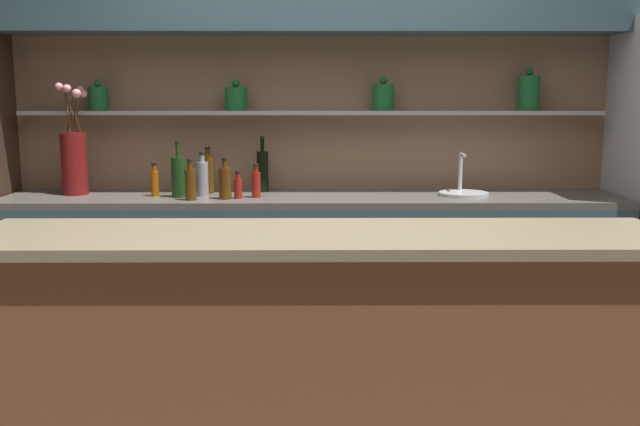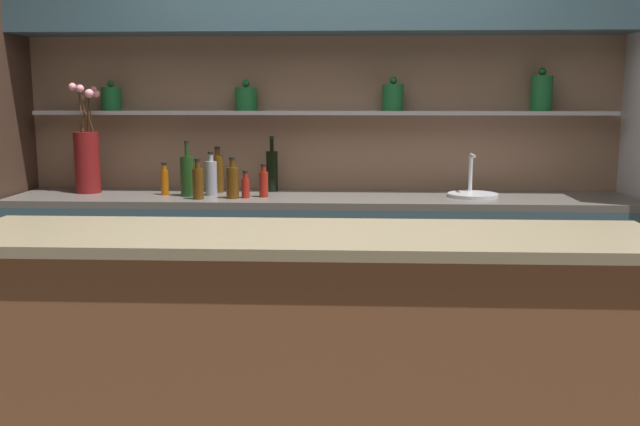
{
  "view_description": "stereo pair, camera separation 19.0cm",
  "coord_description": "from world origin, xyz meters",
  "px_view_note": "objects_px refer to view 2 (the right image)",
  "views": [
    {
      "loc": [
        -0.02,
        -2.99,
        1.51
      ],
      "look_at": [
        -0.0,
        0.4,
        0.95
      ],
      "focal_mm": 40.0,
      "sensor_mm": 36.0,
      "label": 1
    },
    {
      "loc": [
        0.17,
        -2.98,
        1.51
      ],
      "look_at": [
        -0.0,
        0.4,
        0.95
      ],
      "focal_mm": 40.0,
      "sensor_mm": 36.0,
      "label": 2
    }
  ],
  "objects_px": {
    "bottle_wine_4": "(187,175)",
    "flower_vase": "(87,157)",
    "bottle_spirit_0": "(211,177)",
    "bottle_sauce_7": "(246,186)",
    "bottle_spirit_3": "(198,182)",
    "bottle_sauce_5": "(264,183)",
    "bottle_spirit_2": "(218,173)",
    "bottle_spirit_6": "(232,182)",
    "bottle_wine_1": "(272,170)",
    "sink_fixture": "(473,192)",
    "bottle_sauce_8": "(165,181)"
  },
  "relations": [
    {
      "from": "bottle_wine_4",
      "to": "flower_vase",
      "type": "bearing_deg",
      "value": 169.79
    },
    {
      "from": "bottle_spirit_0",
      "to": "bottle_sauce_7",
      "type": "bearing_deg",
      "value": -25.39
    },
    {
      "from": "bottle_spirit_3",
      "to": "bottle_sauce_5",
      "type": "xyz_separation_m",
      "value": [
        0.37,
        0.11,
        -0.01
      ]
    },
    {
      "from": "bottle_sauce_7",
      "to": "bottle_spirit_2",
      "type": "bearing_deg",
      "value": 130.48
    },
    {
      "from": "bottle_spirit_2",
      "to": "bottle_spirit_6",
      "type": "relative_size",
      "value": 1.17
    },
    {
      "from": "bottle_wine_1",
      "to": "sink_fixture",
      "type": "bearing_deg",
      "value": -7.95
    },
    {
      "from": "flower_vase",
      "to": "sink_fixture",
      "type": "bearing_deg",
      "value": -1.24
    },
    {
      "from": "flower_vase",
      "to": "bottle_spirit_6",
      "type": "height_order",
      "value": "flower_vase"
    },
    {
      "from": "bottle_spirit_3",
      "to": "bottle_sauce_7",
      "type": "relative_size",
      "value": 1.45
    },
    {
      "from": "bottle_spirit_2",
      "to": "bottle_spirit_0",
      "type": "bearing_deg",
      "value": -95.25
    },
    {
      "from": "bottle_spirit_6",
      "to": "bottle_sauce_8",
      "type": "height_order",
      "value": "bottle_spirit_6"
    },
    {
      "from": "bottle_spirit_0",
      "to": "bottle_spirit_3",
      "type": "relative_size",
      "value": 1.11
    },
    {
      "from": "bottle_spirit_0",
      "to": "sink_fixture",
      "type": "bearing_deg",
      "value": 0.9
    },
    {
      "from": "bottle_sauce_5",
      "to": "bottle_spirit_6",
      "type": "relative_size",
      "value": 0.82
    },
    {
      "from": "bottle_spirit_3",
      "to": "bottle_sauce_5",
      "type": "distance_m",
      "value": 0.38
    },
    {
      "from": "flower_vase",
      "to": "bottle_sauce_8",
      "type": "distance_m",
      "value": 0.52
    },
    {
      "from": "sink_fixture",
      "to": "bottle_wine_4",
      "type": "distance_m",
      "value": 1.7
    },
    {
      "from": "flower_vase",
      "to": "bottle_spirit_2",
      "type": "relative_size",
      "value": 2.36
    },
    {
      "from": "bottle_spirit_0",
      "to": "bottle_wine_1",
      "type": "height_order",
      "value": "bottle_wine_1"
    },
    {
      "from": "bottle_sauce_5",
      "to": "bottle_sauce_8",
      "type": "distance_m",
      "value": 0.61
    },
    {
      "from": "bottle_sauce_5",
      "to": "bottle_sauce_7",
      "type": "distance_m",
      "value": 0.11
    },
    {
      "from": "bottle_wine_4",
      "to": "bottle_sauce_5",
      "type": "height_order",
      "value": "bottle_wine_4"
    },
    {
      "from": "bottle_spirit_2",
      "to": "bottle_sauce_8",
      "type": "xyz_separation_m",
      "value": [
        -0.3,
        -0.14,
        -0.03
      ]
    },
    {
      "from": "flower_vase",
      "to": "bottle_spirit_0",
      "type": "relative_size",
      "value": 2.54
    },
    {
      "from": "bottle_spirit_0",
      "to": "bottle_wine_1",
      "type": "distance_m",
      "value": 0.4
    },
    {
      "from": "bottle_spirit_0",
      "to": "bottle_wine_1",
      "type": "xyz_separation_m",
      "value": [
        0.34,
        0.19,
        0.02
      ]
    },
    {
      "from": "bottle_wine_1",
      "to": "bottle_wine_4",
      "type": "xyz_separation_m",
      "value": [
        -0.48,
        -0.24,
        -0.01
      ]
    },
    {
      "from": "bottle_wine_1",
      "to": "bottle_spirit_2",
      "type": "xyz_separation_m",
      "value": [
        -0.33,
        -0.05,
        -0.01
      ]
    },
    {
      "from": "flower_vase",
      "to": "bottle_wine_4",
      "type": "distance_m",
      "value": 0.66
    },
    {
      "from": "bottle_spirit_2",
      "to": "bottle_spirit_6",
      "type": "distance_m",
      "value": 0.3
    },
    {
      "from": "bottle_sauce_8",
      "to": "bottle_spirit_3",
      "type": "bearing_deg",
      "value": -35.12
    },
    {
      "from": "bottle_sauce_5",
      "to": "bottle_sauce_7",
      "type": "bearing_deg",
      "value": -156.42
    },
    {
      "from": "flower_vase",
      "to": "bottle_sauce_8",
      "type": "bearing_deg",
      "value": -8.33
    },
    {
      "from": "bottle_spirit_3",
      "to": "bottle_spirit_6",
      "type": "xyz_separation_m",
      "value": [
        0.19,
        0.05,
        0.0
      ]
    },
    {
      "from": "bottle_wine_4",
      "to": "bottle_sauce_5",
      "type": "relative_size",
      "value": 1.67
    },
    {
      "from": "bottle_spirit_2",
      "to": "bottle_sauce_5",
      "type": "height_order",
      "value": "bottle_spirit_2"
    },
    {
      "from": "bottle_spirit_3",
      "to": "bottle_spirit_6",
      "type": "distance_m",
      "value": 0.2
    },
    {
      "from": "flower_vase",
      "to": "bottle_sauce_5",
      "type": "distance_m",
      "value": 1.12
    },
    {
      "from": "bottle_spirit_2",
      "to": "bottle_sauce_8",
      "type": "height_order",
      "value": "bottle_spirit_2"
    },
    {
      "from": "bottle_wine_4",
      "to": "bottle_sauce_8",
      "type": "xyz_separation_m",
      "value": [
        -0.15,
        0.04,
        -0.04
      ]
    },
    {
      "from": "bottle_wine_1",
      "to": "bottle_spirit_6",
      "type": "bearing_deg",
      "value": -121.7
    },
    {
      "from": "bottle_wine_1",
      "to": "bottle_wine_4",
      "type": "bearing_deg",
      "value": -153.75
    },
    {
      "from": "bottle_sauce_8",
      "to": "flower_vase",
      "type": "bearing_deg",
      "value": 171.67
    },
    {
      "from": "bottle_spirit_3",
      "to": "sink_fixture",
      "type": "bearing_deg",
      "value": 6.81
    },
    {
      "from": "bottle_spirit_0",
      "to": "flower_vase",
      "type": "bearing_deg",
      "value": 174.5
    },
    {
      "from": "bottle_wine_4",
      "to": "bottle_sauce_7",
      "type": "bearing_deg",
      "value": -10.19
    },
    {
      "from": "bottle_sauce_7",
      "to": "bottle_sauce_5",
      "type": "bearing_deg",
      "value": 23.58
    },
    {
      "from": "bottle_wine_4",
      "to": "bottle_sauce_8",
      "type": "relative_size",
      "value": 1.67
    },
    {
      "from": "bottle_sauce_5",
      "to": "bottle_spirit_3",
      "type": "bearing_deg",
      "value": -163.9
    },
    {
      "from": "bottle_wine_4",
      "to": "bottle_sauce_8",
      "type": "distance_m",
      "value": 0.16
    }
  ]
}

